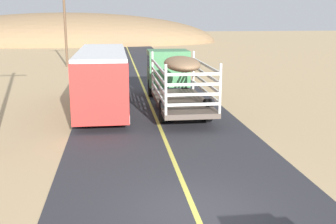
% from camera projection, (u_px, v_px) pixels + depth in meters
% --- Properties ---
extents(ground_plane, '(240.00, 240.00, 0.00)m').
position_uv_depth(ground_plane, '(194.00, 211.00, 11.07)').
color(ground_plane, tan).
extents(road_surface, '(8.00, 120.00, 0.02)m').
position_uv_depth(road_surface, '(194.00, 211.00, 11.07)').
color(road_surface, '#2D2D33').
rests_on(road_surface, ground).
extents(road_centre_line, '(0.16, 117.60, 0.00)m').
position_uv_depth(road_centre_line, '(194.00, 210.00, 11.06)').
color(road_centre_line, '#D8CC4C').
rests_on(road_centre_line, road_surface).
extents(livestock_truck, '(2.53, 9.70, 3.02)m').
position_uv_depth(livestock_truck, '(173.00, 73.00, 24.20)').
color(livestock_truck, '#3F7F4C').
rests_on(livestock_truck, road_surface).
extents(bus, '(2.54, 10.00, 3.21)m').
position_uv_depth(bus, '(103.00, 78.00, 22.63)').
color(bus, red).
rests_on(bus, road_surface).
extents(power_pole_mid, '(2.20, 0.24, 7.95)m').
position_uv_depth(power_pole_mid, '(65.00, 23.00, 40.85)').
color(power_pole_mid, brown).
rests_on(power_pole_mid, ground).
extents(distant_hill, '(55.44, 24.94, 10.92)m').
position_uv_depth(distant_hill, '(67.00, 43.00, 76.94)').
color(distant_hill, '#8D6E4C').
rests_on(distant_hill, ground).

